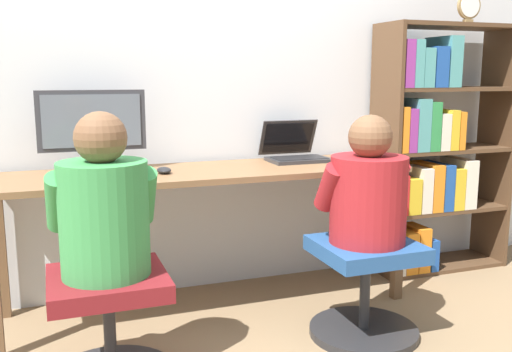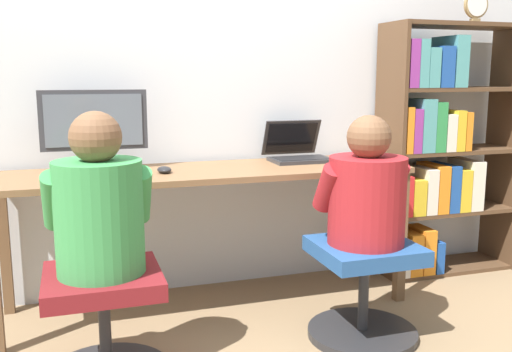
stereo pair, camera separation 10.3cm
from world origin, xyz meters
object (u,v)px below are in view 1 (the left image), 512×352
at_px(laptop, 295,152).
at_px(office_chair_right, 365,284).
at_px(person_at_monitor, 104,208).
at_px(person_at_laptop, 368,191).
at_px(desktop_monitor, 92,127).
at_px(bookshelf, 430,154).
at_px(desk_clock, 469,7).
at_px(office_chair_left, 109,324).
at_px(keyboard, 99,175).

relative_size(laptop, office_chair_right, 0.65).
xyz_separation_m(person_at_monitor, person_at_laptop, (1.17, 0.03, -0.02)).
relative_size(laptop, person_at_monitor, 0.53).
height_order(person_at_monitor, person_at_laptop, person_at_monitor).
height_order(office_chair_right, person_at_laptop, person_at_laptop).
height_order(desktop_monitor, bookshelf, bookshelf).
bearing_deg(person_at_monitor, desk_clock, 16.17).
bearing_deg(office_chair_right, laptop, 93.72).
bearing_deg(laptop, desktop_monitor, 179.71).
distance_m(laptop, bookshelf, 0.89).
bearing_deg(laptop, office_chair_left, -146.38).
relative_size(desktop_monitor, desk_clock, 3.02).
xyz_separation_m(person_at_monitor, bookshelf, (2.01, 0.71, 0.02)).
bearing_deg(keyboard, person_at_monitor, -93.02).
relative_size(office_chair_right, person_at_laptop, 0.88).
distance_m(person_at_laptop, bookshelf, 1.08).
height_order(office_chair_left, office_chair_right, same).
bearing_deg(person_at_laptop, bookshelf, 38.84).
relative_size(person_at_laptop, bookshelf, 0.39).
bearing_deg(keyboard, desk_clock, 2.43).
distance_m(laptop, office_chair_left, 1.45).
distance_m(laptop, keyboard, 1.11).
distance_m(office_chair_right, bookshelf, 1.19).
bearing_deg(laptop, desk_clock, -6.13).
xyz_separation_m(laptop, desk_clock, (1.04, -0.11, 0.82)).
height_order(desktop_monitor, person_at_laptop, desktop_monitor).
xyz_separation_m(bookshelf, desk_clock, (0.16, -0.08, 0.87)).
relative_size(laptop, keyboard, 0.73).
bearing_deg(office_chair_left, office_chair_right, 1.52).
bearing_deg(bookshelf, desktop_monitor, 178.89).
relative_size(desktop_monitor, person_at_laptop, 0.89).
height_order(office_chair_right, bookshelf, bookshelf).
height_order(office_chair_left, bookshelf, bookshelf).
height_order(keyboard, person_at_monitor, person_at_monitor).
distance_m(keyboard, bookshelf, 1.99).
xyz_separation_m(keyboard, office_chair_left, (-0.03, -0.54, -0.50)).
bearing_deg(laptop, office_chair_right, -86.28).
xyz_separation_m(office_chair_left, office_chair_right, (1.17, 0.03, 0.00)).
bearing_deg(person_at_laptop, desktop_monitor, 147.91).
distance_m(office_chair_left, office_chair_right, 1.17).
relative_size(office_chair_left, person_at_laptop, 0.88).
relative_size(office_chair_right, desk_clock, 2.96).
bearing_deg(office_chair_left, person_at_laptop, 1.72).
relative_size(person_at_laptop, desk_clock, 3.38).
distance_m(office_chair_left, person_at_monitor, 0.47).
distance_m(desktop_monitor, keyboard, 0.30).
distance_m(desktop_monitor, person_at_laptop, 1.37).
bearing_deg(keyboard, bookshelf, 4.92).
bearing_deg(person_at_laptop, keyboard, 156.01).
height_order(keyboard, office_chair_right, keyboard).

